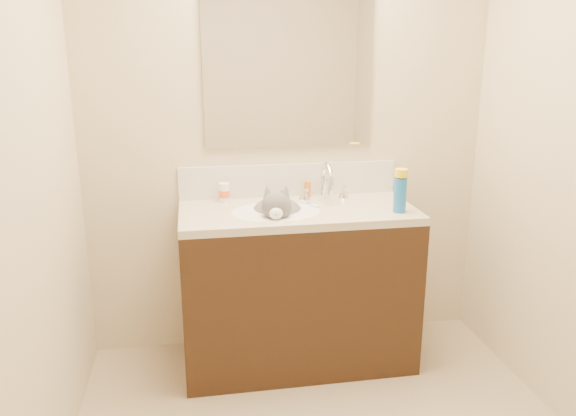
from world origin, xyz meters
name	(u,v)px	position (x,y,z in m)	size (l,w,h in m)	color
room_shell	(357,101)	(0.00, 0.00, 1.49)	(2.24, 2.54, 2.52)	beige
vanity_cabinet	(297,290)	(0.00, 0.97, 0.41)	(1.20, 0.55, 0.82)	black
counter_slab	(298,212)	(0.00, 0.97, 0.84)	(1.20, 0.55, 0.04)	#C4B69A
basin	(276,225)	(-0.12, 0.94, 0.79)	(0.45, 0.36, 0.14)	white
faucet	(326,185)	(0.18, 1.11, 0.95)	(0.28, 0.20, 0.21)	silver
cat	(278,216)	(-0.11, 0.97, 0.83)	(0.33, 0.41, 0.32)	#555255
backsplash	(289,180)	(0.00, 1.24, 0.95)	(1.20, 0.02, 0.18)	silver
mirror	(289,70)	(0.00, 1.24, 1.54)	(0.90, 0.02, 0.80)	white
pill_bottle	(224,192)	(-0.36, 1.18, 0.91)	(0.06, 0.06, 0.10)	white
pill_label	(224,194)	(-0.36, 1.18, 0.90)	(0.06, 0.06, 0.04)	#FF5B2A
silver_jar	(284,194)	(-0.04, 1.17, 0.89)	(0.05, 0.05, 0.06)	#B7B7BC
amber_bottle	(307,189)	(0.09, 1.19, 0.90)	(0.04, 0.04, 0.09)	orange
toothbrush	(309,204)	(0.07, 1.03, 0.87)	(0.02, 0.15, 0.01)	white
toothbrush_head	(309,203)	(0.07, 1.03, 0.87)	(0.02, 0.03, 0.02)	#6EA4EA
spray_can	(400,195)	(0.49, 0.83, 0.95)	(0.06, 0.06, 0.17)	blue
spray_cap	(401,173)	(0.49, 0.83, 1.06)	(0.06, 0.06, 0.04)	yellow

